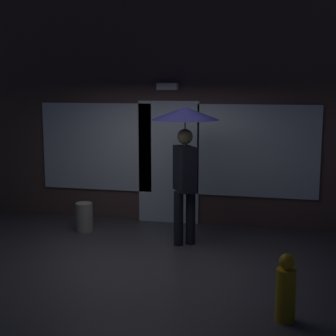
{
  "coord_description": "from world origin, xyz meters",
  "views": [
    {
      "loc": [
        1.98,
        -6.54,
        2.5
      ],
      "look_at": [
        0.27,
        0.97,
        1.21
      ],
      "focal_mm": 54.03,
      "sensor_mm": 36.0,
      "label": 1
    }
  ],
  "objects": [
    {
      "name": "ground_plane",
      "position": [
        0.0,
        0.0,
        0.0
      ],
      "size": [
        18.0,
        18.0,
        0.0
      ],
      "primitive_type": "plane",
      "color": "#423F44"
    },
    {
      "name": "building_facade",
      "position": [
        0.0,
        2.34,
        2.04
      ],
      "size": [
        9.07,
        0.48,
        4.12
      ],
      "color": "brown",
      "rests_on": "ground"
    },
    {
      "name": "sidewalk_bollard",
      "position": [
        -1.28,
        1.3,
        0.25
      ],
      "size": [
        0.29,
        0.29,
        0.49
      ],
      "primitive_type": "cylinder",
      "color": "#9E998E",
      "rests_on": "ground"
    },
    {
      "name": "fire_hydrant",
      "position": [
        2.07,
        -1.34,
        0.35
      ],
      "size": [
        0.21,
        0.21,
        0.74
      ],
      "color": "gold",
      "rests_on": "ground"
    },
    {
      "name": "person_with_umbrella",
      "position": [
        0.53,
        0.97,
        1.66
      ],
      "size": [
        1.04,
        1.04,
        2.15
      ],
      "rotation": [
        0.0,
        0.0,
        -1.03
      ],
      "color": "black",
      "rests_on": "ground"
    }
  ]
}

